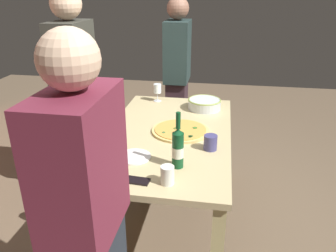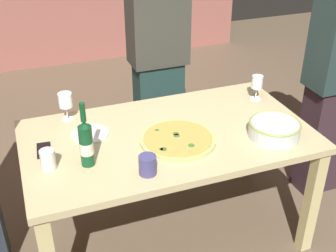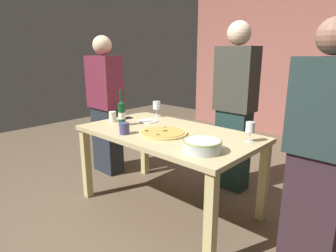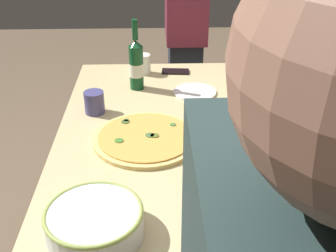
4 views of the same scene
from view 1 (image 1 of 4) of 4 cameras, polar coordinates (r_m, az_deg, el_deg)
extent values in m
plane|color=brown|center=(2.80, 0.00, -15.22)|extent=(8.00, 8.00, 0.00)
cube|color=tan|center=(2.42, 0.00, -1.53)|extent=(1.60, 0.90, 0.04)
cube|color=#C8BA7A|center=(3.22, 9.15, -2.59)|extent=(0.07, 0.07, 0.71)
cube|color=#C8BA7A|center=(2.12, -14.73, -18.47)|extent=(0.07, 0.07, 0.71)
cube|color=#C8BA7A|center=(3.31, -4.63, -1.63)|extent=(0.07, 0.07, 0.71)
cylinder|color=#D9BA6B|center=(2.42, 2.16, -0.83)|extent=(0.42, 0.42, 0.02)
cylinder|color=gold|center=(2.41, 2.16, -0.58)|extent=(0.38, 0.38, 0.01)
cylinder|color=#3B6A33|center=(2.29, 3.80, -1.87)|extent=(0.02, 0.02, 0.00)
cylinder|color=#445F2C|center=(2.30, 3.92, -1.75)|extent=(0.03, 0.03, 0.00)
cylinder|color=#436A39|center=(2.41, 1.79, -0.48)|extent=(0.04, 0.04, 0.00)
cylinder|color=#3E742B|center=(2.43, 4.65, -0.32)|extent=(0.04, 0.04, 0.00)
cylinder|color=#516225|center=(2.42, 1.34, -0.41)|extent=(0.03, 0.03, 0.00)
cylinder|color=#417639|center=(2.35, -0.75, -1.11)|extent=(0.02, 0.02, 0.00)
cylinder|color=silver|center=(2.87, 6.27, 3.74)|extent=(0.28, 0.28, 0.08)
torus|color=#94A951|center=(2.86, 6.30, 4.46)|extent=(0.28, 0.28, 0.01)
cylinder|color=#104421|center=(1.92, 1.70, -4.19)|extent=(0.07, 0.07, 0.22)
cone|color=#104421|center=(1.87, 1.74, -0.92)|extent=(0.07, 0.07, 0.03)
cylinder|color=#104421|center=(1.84, 1.77, 0.97)|extent=(0.03, 0.03, 0.10)
cylinder|color=silver|center=(1.92, 1.70, -4.48)|extent=(0.07, 0.07, 0.06)
cylinder|color=white|center=(3.06, -1.81, 4.36)|extent=(0.07, 0.07, 0.00)
cylinder|color=white|center=(3.05, -1.81, 5.06)|extent=(0.01, 0.01, 0.08)
cylinder|color=white|center=(3.03, -1.83, 6.47)|extent=(0.07, 0.07, 0.08)
cylinder|color=maroon|center=(3.03, -1.83, 6.10)|extent=(0.06, 0.06, 0.04)
cylinder|color=white|center=(2.07, -12.27, -5.95)|extent=(0.07, 0.07, 0.00)
cylinder|color=white|center=(2.05, -12.37, -4.90)|extent=(0.01, 0.01, 0.08)
cylinder|color=white|center=(2.01, -12.57, -2.80)|extent=(0.08, 0.08, 0.08)
cylinder|color=silver|center=(1.79, -0.10, -8.44)|extent=(0.07, 0.07, 0.10)
cylinder|color=#424074|center=(2.16, 7.30, -2.82)|extent=(0.09, 0.09, 0.10)
cylinder|color=white|center=(2.08, -5.80, -5.26)|extent=(0.21, 0.21, 0.01)
cube|color=black|center=(1.84, -5.44, -9.32)|extent=(0.08, 0.15, 0.01)
cube|color=#1D3532|center=(2.95, -14.47, -4.08)|extent=(0.33, 0.20, 0.85)
cube|color=#34352D|center=(2.70, -16.06, 10.17)|extent=(0.39, 0.24, 0.64)
sphere|color=beige|center=(2.64, -17.16, 19.50)|extent=(0.23, 0.23, 0.23)
cube|color=maroon|center=(1.31, -14.64, -6.91)|extent=(0.42, 0.24, 0.60)
sphere|color=beige|center=(1.17, -16.69, 10.90)|extent=(0.22, 0.22, 0.22)
cube|color=#322128|center=(3.66, 1.52, 1.78)|extent=(0.34, 0.20, 0.81)
cube|color=#243635|center=(3.47, 1.64, 12.71)|extent=(0.40, 0.24, 0.61)
sphere|color=#8C614E|center=(3.42, 1.73, 19.60)|extent=(0.22, 0.22, 0.22)
camera|label=2|loc=(2.17, 62.47, 19.05)|focal=47.01mm
camera|label=3|loc=(4.12, 31.49, 15.78)|focal=30.75mm
camera|label=4|loc=(3.64, 4.90, 21.37)|focal=45.70mm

